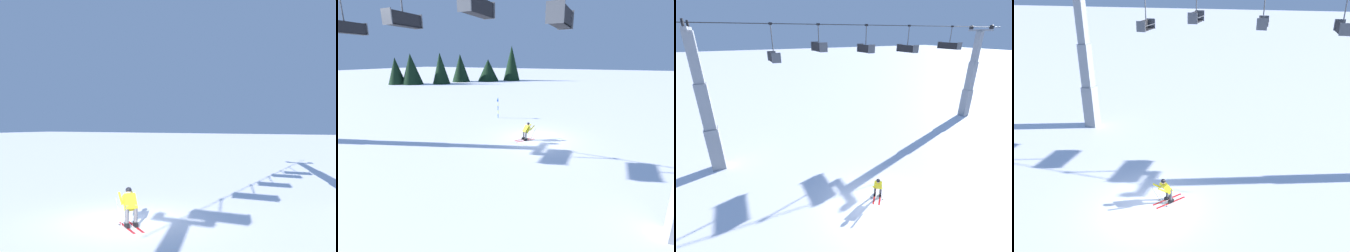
% 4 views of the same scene
% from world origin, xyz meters
% --- Properties ---
extents(ground_plane, '(260.00, 260.00, 0.00)m').
position_xyz_m(ground_plane, '(0.00, 0.00, 0.00)').
color(ground_plane, white).
extents(skier_carving_main, '(1.41, 1.56, 1.47)m').
position_xyz_m(skier_carving_main, '(0.67, 0.58, 0.76)').
color(skier_carving_main, red).
rests_on(skier_carving_main, ground_plane).
extents(lift_tower_near, '(0.83, 2.42, 9.48)m').
position_xyz_m(lift_tower_near, '(-7.54, 8.07, 3.89)').
color(lift_tower_near, gray).
rests_on(lift_tower_near, ground_plane).
extents(lift_tower_far, '(0.80, 2.57, 9.48)m').
position_xyz_m(lift_tower_far, '(17.35, 8.07, 3.92)').
color(lift_tower_far, gray).
rests_on(lift_tower_far, ground_plane).
extents(haul_cable, '(30.90, 0.05, 0.05)m').
position_xyz_m(haul_cable, '(4.90, 8.07, 9.32)').
color(haul_cable, black).
extents(chairlift_seat_nearest, '(0.61, 1.76, 2.40)m').
position_xyz_m(chairlift_seat_nearest, '(-3.07, 8.07, 7.34)').
color(chairlift_seat_nearest, black).
extents(chairlift_seat_second, '(0.61, 1.85, 1.84)m').
position_xyz_m(chairlift_seat_second, '(0.13, 8.07, 7.85)').
color(chairlift_seat_second, black).
extents(chairlift_seat_middle, '(0.61, 1.79, 2.05)m').
position_xyz_m(chairlift_seat_middle, '(4.00, 8.07, 7.66)').
color(chairlift_seat_middle, black).
extents(chairlift_seat_fourth, '(0.61, 2.18, 2.17)m').
position_xyz_m(chairlift_seat_fourth, '(8.15, 8.07, 7.54)').
color(chairlift_seat_fourth, black).
extents(chairlift_seat_farthest, '(0.61, 2.33, 2.05)m').
position_xyz_m(chairlift_seat_farthest, '(13.20, 8.07, 7.64)').
color(chairlift_seat_farthest, black).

